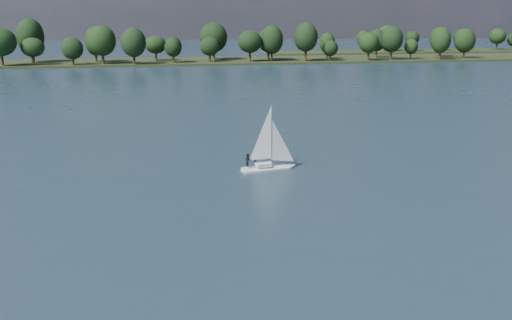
# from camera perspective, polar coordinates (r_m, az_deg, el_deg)

# --- Properties ---
(ground) EXTENTS (700.00, 700.00, 0.00)m
(ground) POSITION_cam_1_polar(r_m,az_deg,el_deg) (126.54, -5.75, 5.96)
(ground) COLOR #233342
(ground) RESTS_ON ground
(far_shore) EXTENTS (660.00, 40.00, 1.50)m
(far_shore) POSITION_cam_1_polar(r_m,az_deg,el_deg) (237.71, -8.35, 9.65)
(far_shore) COLOR black
(far_shore) RESTS_ON ground
(far_shore_back) EXTENTS (220.00, 30.00, 1.40)m
(far_shore_back) POSITION_cam_1_polar(r_m,az_deg,el_deg) (332.87, 20.33, 10.16)
(far_shore_back) COLOR black
(far_shore_back) RESTS_ON ground
(sailboat) EXTENTS (6.46, 3.01, 8.21)m
(sailboat) POSITION_cam_1_polar(r_m,az_deg,el_deg) (67.55, 1.03, 0.88)
(sailboat) COLOR silver
(sailboat) RESTS_ON ground
(treeline) EXTENTS (563.12, 73.61, 18.54)m
(treeline) POSITION_cam_1_polar(r_m,az_deg,el_deg) (233.30, -7.33, 11.59)
(treeline) COLOR black
(treeline) RESTS_ON ground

